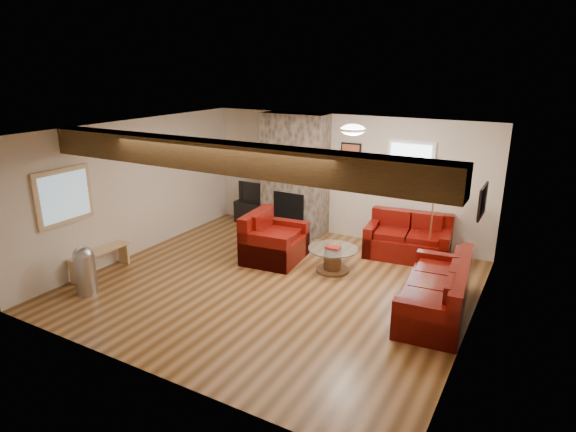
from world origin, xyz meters
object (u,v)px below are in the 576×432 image
Objects in this scene: floor_lamp at (434,197)px; sofa_three at (435,288)px; television at (256,192)px; loveseat at (408,236)px; armchair_red at (275,237)px; tv_cabinet at (257,213)px; coffee_table at (333,259)px.

sofa_three is at bearing -73.45° from floor_lamp.
television is at bearing 172.56° from floor_lamp.
armchair_red reaches higher than loveseat.
sofa_three is 2.11m from loveseat.
television is 0.54× the size of floor_lamp.
tv_cabinet is at bearing -121.73° from sofa_three.
armchair_red is at bearing -176.96° from coffee_table.
tv_cabinet is at bearing 172.56° from floor_lamp.
sofa_three is 4.99m from television.
sofa_three is at bearing -18.14° from coffee_table.
television is at bearing 148.75° from coffee_table.
armchair_red is 1.26× the size of coffee_table.
television is at bearing 168.35° from loveseat.
loveseat is 1.75× the size of coffee_table.
sofa_three is at bearing -26.08° from television.
floor_lamp is (0.44, -0.22, 0.86)m from loveseat.
television reaches higher than armchair_red.
loveseat is at bearing 153.63° from floor_lamp.
coffee_table is 0.58× the size of floor_lamp.
loveseat is 2.47m from armchair_red.
armchair_red is 2.20m from television.
coffee_table is 3.07m from television.
tv_cabinet is (-2.59, 1.57, 0.03)m from coffee_table.
sofa_three is 4.98m from tv_cabinet.
television is (-1.45, 1.63, 0.28)m from armchair_red.
coffee_table is at bearing -133.35° from loveseat.
loveseat is at bearing 53.45° from coffee_table.
floor_lamp is (-0.50, 1.67, 0.88)m from sofa_three.
armchair_red reaches higher than coffee_table.
tv_cabinet is at bearing 0.00° from television.
floor_lamp is at bearing -33.16° from loveseat.
coffee_table is at bearing -142.75° from floor_lamp.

